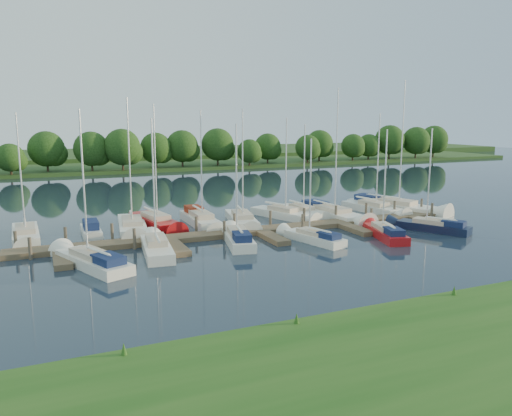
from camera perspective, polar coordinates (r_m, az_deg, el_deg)
name	(u,v)px	position (r m, az deg, el deg)	size (l,w,h in m)	color
ground	(303,256)	(36.22, 5.41, -5.46)	(260.00, 260.00, 0.00)	#182530
near_bank	(483,343)	(24.22, 24.50, -13.84)	(90.00, 10.00, 0.50)	#1E4D16
dock	(262,232)	(42.52, 0.67, -2.78)	(40.00, 6.00, 0.40)	brown
mooring_pilings	(257,225)	(43.44, 0.06, -1.96)	(38.24, 2.84, 2.00)	#473D33
far_shore	(129,165)	(107.28, -14.30, 4.82)	(180.00, 30.00, 0.60)	#26441A
distant_hill	(113,155)	(131.92, -16.07, 5.86)	(220.00, 40.00, 1.40)	#325123
treeline	(142,150)	(94.39, -12.85, 6.45)	(145.46, 9.00, 8.14)	#38281C
sailboat_n_0	(26,236)	(44.94, -24.82, -2.93)	(2.23, 8.34, 10.63)	white
motorboat	(91,232)	(44.40, -18.30, -2.57)	(1.52, 5.17, 1.55)	white
sailboat_n_2	(132,227)	(45.35, -13.95, -2.18)	(3.19, 9.57, 11.93)	white
sailboat_n_3	(156,223)	(46.66, -11.32, -1.71)	(3.45, 9.07, 11.46)	#B01013
sailboat_n_4	(201,221)	(46.59, -6.31, -1.51)	(2.02, 8.43, 10.96)	white
sailboat_n_5	(242,221)	(46.68, -1.57, -1.52)	(3.48, 8.75, 11.03)	white
sailboat_n_6	(284,215)	(49.62, 3.17, -0.82)	(4.19, 7.91, 10.28)	white
sailboat_n_7	(302,213)	(51.01, 5.28, -0.55)	(2.48, 7.52, 9.61)	white
sailboat_n_8	(332,214)	(50.42, 8.67, -0.70)	(3.21, 10.46, 13.06)	white
sailboat_n_9	(374,210)	(53.98, 13.33, -0.19)	(3.14, 8.42, 10.72)	white
sailboat_n_10	(395,207)	(55.70, 15.57, 0.08)	(6.07, 11.13, 14.16)	white
sailboat_s_0	(91,262)	(35.24, -18.30, -5.84)	(4.56, 8.36, 10.76)	white
sailboat_s_1	(156,249)	(37.56, -11.32, -4.60)	(2.61, 7.94, 10.23)	white
sailboat_s_2	(238,239)	(39.55, -2.11, -3.58)	(3.09, 7.61, 9.79)	white
sailboat_s_3	(313,238)	(40.26, 6.49, -3.42)	(2.96, 6.69, 8.54)	white
sailboat_s_4	(384,233)	(42.89, 14.46, -2.83)	(3.30, 7.21, 9.25)	#B01013
sailboat_s_5	(431,227)	(46.49, 19.34, -2.09)	(4.56, 6.94, 9.30)	black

